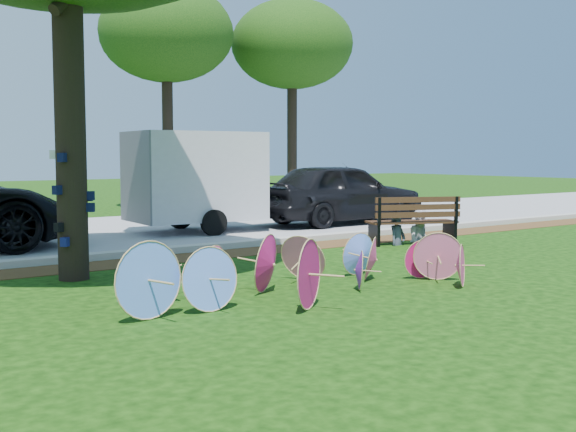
% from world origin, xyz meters
% --- Properties ---
extents(ground, '(90.00, 90.00, 0.00)m').
position_xyz_m(ground, '(0.00, 0.00, 0.00)').
color(ground, black).
rests_on(ground, ground).
extents(mulch_strip, '(90.00, 1.00, 0.01)m').
position_xyz_m(mulch_strip, '(0.00, 4.50, 0.01)').
color(mulch_strip, '#472D16').
rests_on(mulch_strip, ground).
extents(curb, '(90.00, 0.30, 0.12)m').
position_xyz_m(curb, '(0.00, 5.20, 0.06)').
color(curb, '#B7B5AD').
rests_on(curb, ground).
extents(street, '(90.00, 8.00, 0.01)m').
position_xyz_m(street, '(0.00, 9.35, 0.01)').
color(street, gray).
rests_on(street, ground).
extents(parasol_pile, '(5.33, 2.43, 0.90)m').
position_xyz_m(parasol_pile, '(-0.39, 0.65, 0.37)').
color(parasol_pile, '#C51967').
rests_on(parasol_pile, ground).
extents(dark_pickup, '(4.78, 1.94, 1.63)m').
position_xyz_m(dark_pickup, '(6.36, 7.75, 0.81)').
color(dark_pickup, black).
rests_on(dark_pickup, ground).
extents(cargo_trailer, '(3.05, 2.04, 2.66)m').
position_xyz_m(cargo_trailer, '(2.26, 8.16, 1.33)').
color(cargo_trailer, silver).
rests_on(cargo_trailer, ground).
extents(park_bench, '(2.00, 1.37, 0.97)m').
position_xyz_m(park_bench, '(4.77, 3.57, 0.49)').
color(park_bench, black).
rests_on(park_bench, ground).
extents(person_left, '(0.53, 0.42, 1.28)m').
position_xyz_m(person_left, '(4.42, 3.62, 0.64)').
color(person_left, '#3A4350').
rests_on(person_left, ground).
extents(person_right, '(0.80, 0.73, 1.34)m').
position_xyz_m(person_right, '(5.12, 3.62, 0.67)').
color(person_right, silver).
rests_on(person_right, ground).
extents(bg_trees, '(22.60, 5.25, 7.40)m').
position_xyz_m(bg_trees, '(2.00, 14.44, 5.77)').
color(bg_trees, black).
rests_on(bg_trees, ground).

